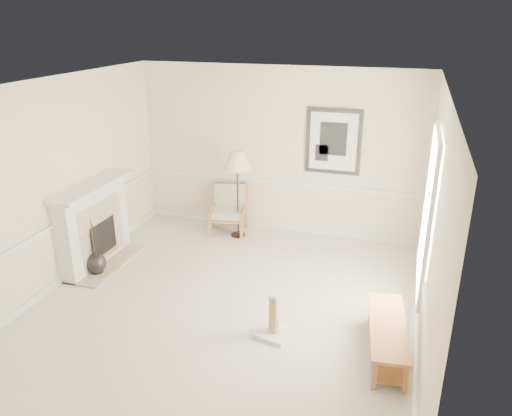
{
  "coord_description": "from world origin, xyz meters",
  "views": [
    {
      "loc": [
        2.15,
        -5.38,
        3.66
      ],
      "look_at": [
        0.24,
        0.7,
        1.18
      ],
      "focal_mm": 35.0,
      "sensor_mm": 36.0,
      "label": 1
    }
  ],
  "objects_px": {
    "floor_lamp": "(237,162)",
    "bench": "(387,334)",
    "scratching_post": "(274,322)",
    "floor_vase": "(96,264)",
    "armchair": "(229,207)"
  },
  "relations": [
    {
      "from": "armchair",
      "to": "floor_lamp",
      "type": "height_order",
      "value": "floor_lamp"
    },
    {
      "from": "floor_vase",
      "to": "bench",
      "type": "height_order",
      "value": "floor_vase"
    },
    {
      "from": "armchair",
      "to": "floor_vase",
      "type": "bearing_deg",
      "value": -133.08
    },
    {
      "from": "floor_lamp",
      "to": "bench",
      "type": "bearing_deg",
      "value": -43.8
    },
    {
      "from": "floor_lamp",
      "to": "bench",
      "type": "distance_m",
      "value": 3.92
    },
    {
      "from": "floor_lamp",
      "to": "scratching_post",
      "type": "bearing_deg",
      "value": -62.25
    },
    {
      "from": "scratching_post",
      "to": "armchair",
      "type": "bearing_deg",
      "value": 119.9
    },
    {
      "from": "armchair",
      "to": "scratching_post",
      "type": "bearing_deg",
      "value": -71.16
    },
    {
      "from": "bench",
      "to": "floor_lamp",
      "type": "bearing_deg",
      "value": 136.2
    },
    {
      "from": "bench",
      "to": "floor_vase",
      "type": "bearing_deg",
      "value": 171.43
    },
    {
      "from": "floor_lamp",
      "to": "scratching_post",
      "type": "relative_size",
      "value": 2.7
    },
    {
      "from": "floor_vase",
      "to": "scratching_post",
      "type": "height_order",
      "value": "floor_vase"
    },
    {
      "from": "armchair",
      "to": "bench",
      "type": "relative_size",
      "value": 0.59
    },
    {
      "from": "armchair",
      "to": "scratching_post",
      "type": "xyz_separation_m",
      "value": [
        1.62,
        -2.83,
        -0.27
      ]
    },
    {
      "from": "floor_vase",
      "to": "floor_lamp",
      "type": "bearing_deg",
      "value": 51.12
    }
  ]
}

